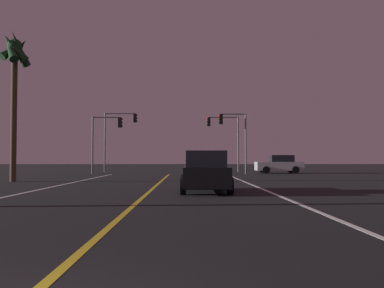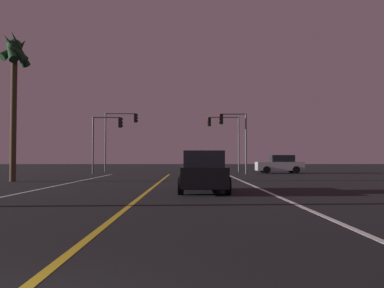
% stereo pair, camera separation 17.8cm
% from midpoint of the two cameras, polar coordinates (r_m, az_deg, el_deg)
% --- Properties ---
extents(lane_edge_right, '(0.16, 39.85, 0.01)m').
position_cam_midpoint_polar(lane_edge_right, '(17.13, 10.61, -6.57)').
color(lane_edge_right, silver).
rests_on(lane_edge_right, ground).
extents(lane_edge_left, '(0.16, 39.85, 0.01)m').
position_cam_midpoint_polar(lane_edge_left, '(18.08, -22.43, -6.21)').
color(lane_edge_left, silver).
rests_on(lane_edge_left, ground).
extents(lane_center_divider, '(0.16, 39.85, 0.01)m').
position_cam_midpoint_polar(lane_center_divider, '(16.89, -6.37, -6.66)').
color(lane_center_divider, gold).
rests_on(lane_center_divider, ground).
extents(car_crossing_side, '(4.30, 2.02, 1.70)m').
position_cam_midpoint_polar(car_crossing_side, '(40.27, 11.62, -2.72)').
color(car_crossing_side, black).
rests_on(car_crossing_side, ground).
extents(car_lead_same_lane, '(2.02, 4.30, 1.70)m').
position_cam_midpoint_polar(car_lead_same_lane, '(17.44, 1.51, -3.83)').
color(car_lead_same_lane, black).
rests_on(car_lead_same_lane, ground).
extents(traffic_light_near_right, '(2.50, 0.36, 5.37)m').
position_cam_midpoint_polar(traffic_light_near_right, '(37.47, 5.40, 1.99)').
color(traffic_light_near_right, '#4C4C51').
rests_on(traffic_light_near_right, ground).
extents(traffic_light_near_left, '(2.72, 0.36, 5.06)m').
position_cam_midpoint_polar(traffic_light_near_left, '(37.93, -11.52, 1.67)').
color(traffic_light_near_left, '#4C4C51').
rests_on(traffic_light_near_left, ground).
extents(traffic_light_far_right, '(3.29, 0.36, 5.61)m').
position_cam_midpoint_polar(traffic_light_far_right, '(42.91, 4.12, 1.76)').
color(traffic_light_far_right, '#4C4C51').
rests_on(traffic_light_far_right, ground).
extents(traffic_light_far_left, '(3.37, 0.36, 5.99)m').
position_cam_midpoint_polar(traffic_light_far_left, '(43.33, -9.84, 2.09)').
color(traffic_light_far_left, '#4C4C51').
rests_on(traffic_light_far_left, ground).
extents(palm_tree_left_mid, '(2.01, 2.06, 9.06)m').
position_cam_midpoint_polar(palm_tree_left_mid, '(28.01, -23.03, 10.10)').
color(palm_tree_left_mid, '#473826').
rests_on(palm_tree_left_mid, ground).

